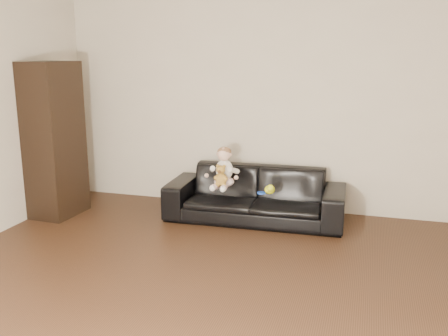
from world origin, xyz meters
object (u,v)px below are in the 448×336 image
(cabinet, at_px, (54,140))
(teddy_bear, at_px, (221,176))
(toy_green, at_px, (270,190))
(toy_blue_disc, at_px, (261,193))
(baby, at_px, (224,170))
(sofa, at_px, (255,195))
(toy_rattle, at_px, (270,190))

(cabinet, xyz_separation_m, teddy_bear, (1.94, 0.22, -0.34))
(toy_green, bearing_deg, cabinet, -174.57)
(cabinet, xyz_separation_m, toy_green, (2.48, 0.24, -0.46))
(toy_green, bearing_deg, teddy_bear, -177.79)
(cabinet, distance_m, toy_green, 2.53)
(toy_green, bearing_deg, toy_blue_disc, -173.03)
(baby, distance_m, teddy_bear, 0.15)
(sofa, relative_size, baby, 4.34)
(sofa, relative_size, toy_blue_disc, 21.46)
(cabinet, height_order, toy_rattle, cabinet)
(sofa, bearing_deg, teddy_bear, -144.83)
(toy_green, bearing_deg, baby, 167.78)
(cabinet, distance_m, toy_rattle, 2.53)
(toy_green, relative_size, toy_rattle, 1.77)
(sofa, relative_size, toy_green, 14.69)
(teddy_bear, bearing_deg, baby, 96.70)
(teddy_bear, distance_m, toy_blue_disc, 0.48)
(sofa, height_order, toy_rattle, sofa)
(toy_green, height_order, toy_blue_disc, toy_green)
(sofa, bearing_deg, cabinet, -170.21)
(cabinet, height_order, toy_blue_disc, cabinet)
(toy_blue_disc, bearing_deg, sofa, 117.08)
(toy_green, bearing_deg, toy_rattle, 102.80)
(cabinet, bearing_deg, baby, 13.89)
(toy_blue_disc, bearing_deg, cabinet, -174.62)
(toy_blue_disc, bearing_deg, baby, 164.27)
(teddy_bear, distance_m, toy_green, 0.56)
(sofa, xyz_separation_m, toy_green, (0.21, -0.23, 0.14))
(cabinet, distance_m, baby, 1.98)
(toy_rattle, relative_size, toy_blue_disc, 0.83)
(cabinet, relative_size, baby, 3.86)
(cabinet, distance_m, toy_blue_disc, 2.45)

